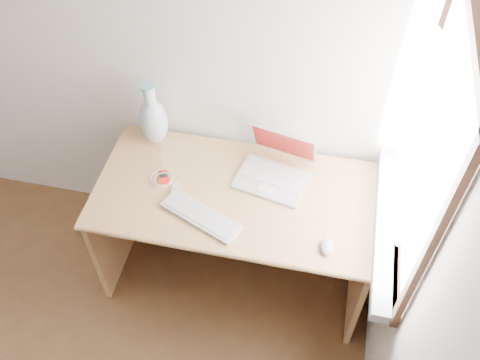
% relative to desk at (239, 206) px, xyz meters
% --- Properties ---
extents(back_wall, '(3.50, 0.04, 2.60)m').
position_rel_desk_xyz_m(back_wall, '(-0.97, 0.29, 0.78)').
color(back_wall, white).
rests_on(back_wall, floor).
extents(window, '(0.11, 0.99, 1.10)m').
position_rel_desk_xyz_m(window, '(0.75, -0.16, 0.76)').
color(window, white).
rests_on(window, right_wall).
extents(desk, '(1.38, 0.69, 0.73)m').
position_rel_desk_xyz_m(desk, '(0.00, 0.00, 0.00)').
color(desk, tan).
rests_on(desk, floor).
extents(laptop, '(0.38, 0.35, 0.23)m').
position_rel_desk_xyz_m(laptop, '(0.16, 0.07, 0.26)').
color(laptop, silver).
rests_on(laptop, desk).
extents(external_keyboard, '(0.41, 0.27, 0.02)m').
position_rel_desk_xyz_m(external_keyboard, '(-0.13, -0.26, 0.22)').
color(external_keyboard, white).
rests_on(external_keyboard, desk).
extents(mouse, '(0.07, 0.10, 0.03)m').
position_rel_desk_xyz_m(mouse, '(0.47, -0.31, 0.23)').
color(mouse, silver).
rests_on(mouse, desk).
extents(ipod, '(0.08, 0.11, 0.01)m').
position_rel_desk_xyz_m(ipod, '(-0.37, -0.07, 0.21)').
color(ipod, red).
rests_on(ipod, desk).
extents(cable_coil, '(0.12, 0.12, 0.01)m').
position_rel_desk_xyz_m(cable_coil, '(-0.38, -0.07, 0.21)').
color(cable_coil, white).
rests_on(cable_coil, desk).
extents(remote, '(0.03, 0.07, 0.01)m').
position_rel_desk_xyz_m(remote, '(-0.30, -0.11, 0.21)').
color(remote, white).
rests_on(remote, desk).
extents(vase, '(0.15, 0.15, 0.37)m').
position_rel_desk_xyz_m(vase, '(-0.48, 0.18, 0.36)').
color(vase, silver).
rests_on(vase, desk).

